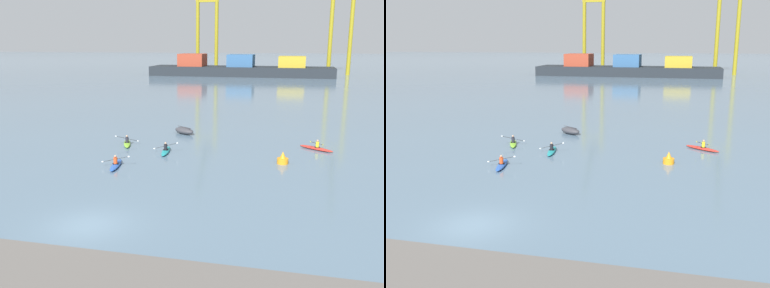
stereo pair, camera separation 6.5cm
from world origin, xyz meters
TOP-DOWN VIEW (x-y plane):
  - ground_plane at (0.00, 0.00)m, footprint 800.00×800.00m
  - container_barge at (-5.51, 107.79)m, footprint 52.47×11.38m
  - gantry_crane_west at (-18.57, 122.84)m, footprint 7.44×19.69m
  - gantry_crane_west_mid at (22.63, 118.31)m, footprint 6.85×17.68m
  - capsized_dinghy at (-0.88, 24.02)m, footprint 2.77×2.37m
  - channel_buoy at (9.64, 14.61)m, footprint 0.90×0.90m
  - kayak_red at (12.44, 19.98)m, footprint 3.13×2.44m
  - kayak_blue at (-2.99, 10.74)m, footprint 2.22×3.45m
  - kayak_lime at (-4.90, 17.91)m, footprint 2.10×3.38m
  - kayak_teal at (-0.48, 15.93)m, footprint 2.22×3.45m

SIDE VIEW (x-z plane):
  - ground_plane at x=0.00m, z-range 0.00..0.00m
  - kayak_red at x=12.44m, z-range -0.32..0.67m
  - kayak_blue at x=-2.99m, z-range -0.30..0.65m
  - kayak_lime at x=-4.90m, z-range -0.30..0.65m
  - kayak_teal at x=-0.48m, z-range -0.30..0.65m
  - capsized_dinghy at x=-0.88m, z-range -0.03..0.73m
  - channel_buoy at x=9.64m, z-range -0.14..0.86m
  - container_barge at x=-5.51m, z-range -0.98..5.31m
  - gantry_crane_west at x=-18.57m, z-range -0.99..37.83m
  - gantry_crane_west_mid at x=22.63m, z-range -1.68..39.14m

